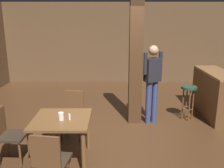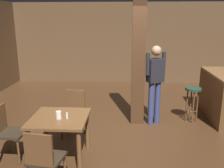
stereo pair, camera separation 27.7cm
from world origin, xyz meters
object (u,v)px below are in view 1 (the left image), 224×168
napkin_cup (62,116)px  bar_stool_near (189,95)px  chair_north (74,112)px  salt_shaker (70,117)px  bar_counter (212,93)px  standing_person (153,79)px  chair_west (8,132)px  dining_table (63,126)px  chair_south (51,160)px

napkin_cup → bar_stool_near: (2.52, 1.79, -0.21)m
chair_north → salt_shaker: size_ratio=9.27×
napkin_cup → chair_north: bearing=87.9°
bar_counter → bar_stool_near: bearing=-157.2°
chair_north → napkin_cup: 0.99m
napkin_cup → standing_person: size_ratio=0.07×
napkin_cup → standing_person: bearing=44.1°
chair_west → chair_north: (0.91, 0.91, 0.00)m
bar_stool_near → bar_counter: bearing=22.8°
dining_table → chair_north: bearing=87.1°
dining_table → bar_stool_near: (2.53, 1.72, -0.02)m
napkin_cup → dining_table: bearing=98.4°
dining_table → chair_west: chair_west is taller
chair_west → standing_person: size_ratio=0.52×
chair_west → napkin_cup: (0.88, -0.03, 0.29)m
salt_shaker → napkin_cup: bearing=-174.5°
chair_north → dining_table: bearing=-92.9°
napkin_cup → salt_shaker: 0.13m
napkin_cup → salt_shaker: bearing=5.5°
bar_stool_near → salt_shaker: bearing=-143.4°
bar_stool_near → standing_person: bearing=-168.2°
chair_north → bar_counter: bar_counter is taller
napkin_cup → chair_south: bearing=-90.3°
dining_table → chair_south: size_ratio=1.01×
napkin_cup → bar_counter: 3.76m
bar_counter → standing_person: bearing=-163.4°
chair_west → salt_shaker: bearing=-1.2°
salt_shaker → chair_west: bearing=178.8°
standing_person → bar_stool_near: (0.87, 0.18, -0.41)m
napkin_cup → salt_shaker: napkin_cup is taller
chair_north → bar_stool_near: (2.49, 0.84, 0.08)m
chair_south → chair_north: bearing=88.7°
dining_table → chair_west: (-0.87, -0.03, -0.10)m
dining_table → bar_stool_near: bar_stool_near is taller
standing_person → bar_stool_near: 0.98m
salt_shaker → bar_counter: 3.64m
standing_person → dining_table: bearing=-137.3°
dining_table → chair_west: size_ratio=1.01×
dining_table → chair_north: (0.04, 0.87, -0.10)m
chair_north → standing_person: 1.82m
dining_table → salt_shaker: (0.14, -0.06, 0.18)m
bar_counter → dining_table: bearing=-147.9°
napkin_cup → bar_counter: bearing=33.1°
bar_counter → bar_stool_near: bar_counter is taller
bar_counter → chair_north: bearing=-160.4°
dining_table → chair_south: (0.01, -0.83, -0.10)m
bar_counter → bar_stool_near: 0.67m
standing_person → napkin_cup: bearing=-135.9°
salt_shaker → standing_person: standing_person is taller
chair_west → napkin_cup: size_ratio=7.21×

